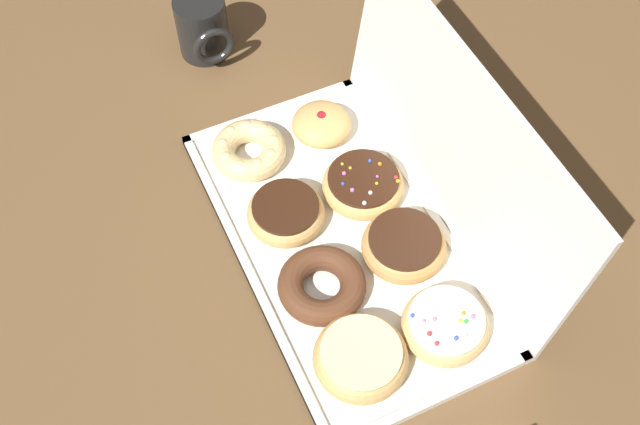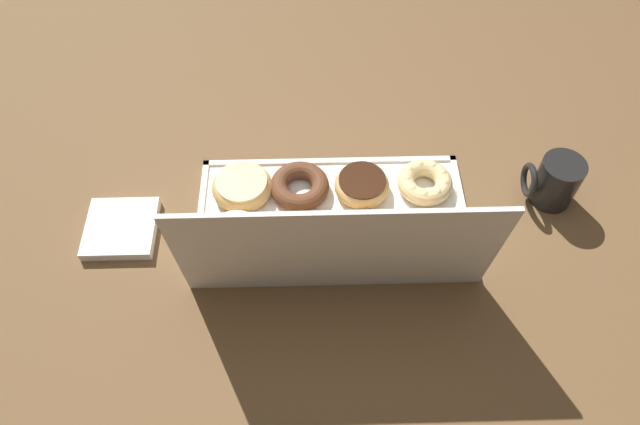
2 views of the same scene
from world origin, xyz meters
name	(u,v)px [view 2 (image 2 of 2)]	position (x,y,z in m)	size (l,w,h in m)	color
ground_plane	(332,218)	(0.00, 0.00, 0.00)	(3.00, 3.00, 0.00)	brown
donut_box	(332,216)	(0.00, 0.00, 0.01)	(0.52, 0.28, 0.01)	white
box_lid_open	(337,252)	(0.00, 0.16, 0.13)	(0.52, 0.27, 0.01)	white
cruller_donut_0	(425,182)	(-0.19, -0.06, 0.03)	(0.11, 0.11, 0.04)	#EACC8C
chocolate_frosted_donut_1	(362,185)	(-0.06, -0.06, 0.03)	(0.11, 0.11, 0.04)	tan
chocolate_cake_ring_donut_2	(300,186)	(0.06, -0.06, 0.03)	(0.12, 0.12, 0.03)	#59331E
glazed_ring_donut_3	(242,186)	(0.18, -0.06, 0.03)	(0.12, 0.12, 0.04)	tan
jelly_filled_donut_4	(432,230)	(-0.18, 0.06, 0.03)	(0.09, 0.09, 0.05)	tan
sprinkle_donut_5	(366,236)	(-0.06, 0.06, 0.03)	(0.12, 0.12, 0.04)	tan
chocolate_frosted_donut_6	(304,238)	(0.06, 0.07, 0.03)	(0.12, 0.12, 0.04)	tan
sprinkle_donut_7	(236,237)	(0.18, 0.06, 0.03)	(0.11, 0.11, 0.04)	#E5B770
coffee_mug	(555,181)	(-0.43, -0.04, 0.05)	(0.10, 0.08, 0.10)	black
napkin_stack	(121,228)	(0.41, 0.02, 0.01)	(0.13, 0.13, 0.02)	white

